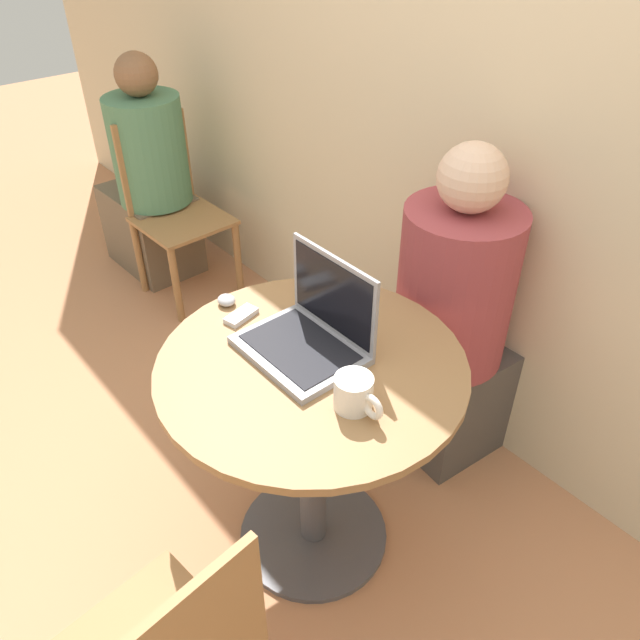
# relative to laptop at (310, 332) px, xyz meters

# --- Properties ---
(ground_plane) EXTENTS (12.00, 12.00, 0.00)m
(ground_plane) POSITION_rel_laptop_xyz_m (0.05, -0.04, -0.81)
(ground_plane) COLOR tan
(back_wall) EXTENTS (7.00, 0.05, 2.60)m
(back_wall) POSITION_rel_laptop_xyz_m (0.05, 0.80, 0.49)
(back_wall) COLOR beige
(back_wall) RESTS_ON ground_plane
(round_table) EXTENTS (0.83, 0.83, 0.76)m
(round_table) POSITION_rel_laptop_xyz_m (0.05, -0.04, -0.26)
(round_table) COLOR #4C4C51
(round_table) RESTS_ON ground_plane
(laptop) EXTENTS (0.33, 0.25, 0.25)m
(laptop) POSITION_rel_laptop_xyz_m (0.00, 0.00, 0.00)
(laptop) COLOR gray
(laptop) RESTS_ON round_table
(cell_phone) EXTENTS (0.07, 0.11, 0.02)m
(cell_phone) POSITION_rel_laptop_xyz_m (-0.23, -0.07, -0.05)
(cell_phone) COLOR silver
(cell_phone) RESTS_ON round_table
(computer_mouse) EXTENTS (0.06, 0.05, 0.03)m
(computer_mouse) POSITION_rel_laptop_xyz_m (-0.32, -0.06, -0.04)
(computer_mouse) COLOR #B2B2B7
(computer_mouse) RESTS_ON round_table
(coffee_cup) EXTENTS (0.14, 0.09, 0.09)m
(coffee_cup) POSITION_rel_laptop_xyz_m (0.25, -0.06, -0.01)
(coffee_cup) COLOR white
(coffee_cup) RESTS_ON round_table
(person_seated) EXTENTS (0.41, 0.60, 1.19)m
(person_seated) POSITION_rel_laptop_xyz_m (0.03, 0.65, -0.32)
(person_seated) COLOR #4C4742
(person_seated) RESTS_ON ground_plane
(chair_background) EXTENTS (0.41, 0.41, 0.87)m
(chair_background) POSITION_rel_laptop_xyz_m (-1.55, 0.41, -0.37)
(chair_background) COLOR #9E7042
(chair_background) RESTS_ON ground_plane
(person_background) EXTENTS (0.56, 0.36, 1.14)m
(person_background) POSITION_rel_laptop_xyz_m (-1.80, 0.41, -0.34)
(person_background) COLOR brown
(person_background) RESTS_ON ground_plane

